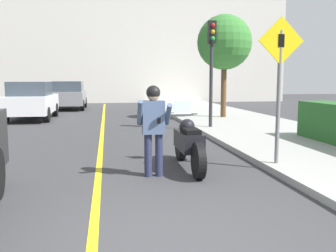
% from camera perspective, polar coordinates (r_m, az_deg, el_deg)
% --- Properties ---
extents(ground_plane, '(80.00, 80.00, 0.00)m').
position_cam_1_polar(ground_plane, '(4.20, -2.91, -17.69)').
color(ground_plane, '#38383A').
extents(sidewalk_curb, '(4.40, 44.00, 0.13)m').
position_cam_1_polar(sidewalk_curb, '(9.52, 24.17, -3.82)').
color(sidewalk_curb, '#9E9E99').
rests_on(sidewalk_curb, ground).
extents(road_center_line, '(0.12, 36.00, 0.01)m').
position_cam_1_polar(road_center_line, '(9.95, -10.20, -3.23)').
color(road_center_line, yellow).
rests_on(road_center_line, ground).
extents(building_backdrop, '(28.00, 1.20, 8.66)m').
position_cam_1_polar(building_backdrop, '(29.91, -8.61, 11.89)').
color(building_backdrop, beige).
rests_on(building_backdrop, ground).
extents(motorcycle, '(0.62, 2.31, 1.31)m').
position_cam_1_polar(motorcycle, '(7.44, 3.13, -2.58)').
color(motorcycle, black).
rests_on(motorcycle, ground).
extents(person_biker, '(0.59, 0.46, 1.66)m').
position_cam_1_polar(person_biker, '(6.74, -2.23, 0.67)').
color(person_biker, '#282D4C').
rests_on(person_biker, ground).
extents(crossing_sign, '(0.91, 0.08, 2.82)m').
position_cam_1_polar(crossing_sign, '(7.52, 16.63, 7.26)').
color(crossing_sign, slate).
rests_on(crossing_sign, sidewalk_curb).
extents(traffic_light, '(0.26, 0.30, 3.62)m').
position_cam_1_polar(traffic_light, '(13.10, 6.66, 10.89)').
color(traffic_light, '#2D2D30').
rests_on(traffic_light, sidewalk_curb).
extents(street_tree, '(2.37, 2.37, 4.44)m').
position_cam_1_polar(street_tree, '(16.80, 8.60, 12.43)').
color(street_tree, brown).
rests_on(street_tree, sidewalk_curb).
extents(parked_car_white, '(1.88, 4.20, 1.68)m').
position_cam_1_polar(parked_car_white, '(17.69, -20.09, 3.68)').
color(parked_car_white, black).
rests_on(parked_car_white, ground).
extents(parked_car_grey, '(1.88, 4.20, 1.68)m').
position_cam_1_polar(parked_car_grey, '(23.29, -14.81, 4.58)').
color(parked_car_grey, black).
rests_on(parked_car_grey, ground).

